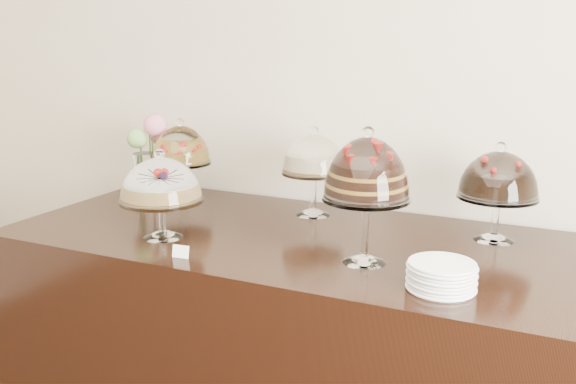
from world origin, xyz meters
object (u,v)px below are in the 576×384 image
at_px(cake_stand_cheesecake, 314,158).
at_px(cake_stand_fruit_tart, 181,149).
at_px(cake_stand_choco_layer, 367,174).
at_px(cake_stand_sugar_sponge, 161,184).
at_px(flower_vase, 148,150).
at_px(plate_stack, 442,276).
at_px(display_counter, 293,342).
at_px(cake_stand_dark_choco, 499,179).

relative_size(cake_stand_cheesecake, cake_stand_fruit_tart, 1.00).
relative_size(cake_stand_choco_layer, cake_stand_cheesecake, 1.21).
height_order(cake_stand_sugar_sponge, flower_vase, flower_vase).
bearing_deg(plate_stack, cake_stand_cheesecake, 138.54).
bearing_deg(cake_stand_sugar_sponge, flower_vase, 131.24).
bearing_deg(cake_stand_cheesecake, plate_stack, -41.46).
bearing_deg(display_counter, plate_stack, -25.60).
height_order(flower_vase, plate_stack, flower_vase).
distance_m(cake_stand_choco_layer, cake_stand_fruit_tart, 1.14).
distance_m(cake_stand_sugar_sponge, cake_stand_cheesecake, 0.66).
relative_size(display_counter, cake_stand_cheesecake, 5.77).
bearing_deg(plate_stack, cake_stand_choco_layer, 155.92).
height_order(cake_stand_dark_choco, cake_stand_fruit_tart, cake_stand_fruit_tart).
bearing_deg(display_counter, cake_stand_dark_choco, 20.55).
distance_m(cake_stand_choco_layer, plate_stack, 0.41).
distance_m(cake_stand_sugar_sponge, cake_stand_dark_choco, 1.24).
relative_size(cake_stand_cheesecake, plate_stack, 1.87).
relative_size(cake_stand_choco_layer, cake_stand_dark_choco, 1.24).
relative_size(cake_stand_choco_layer, flower_vase, 1.17).
bearing_deg(cake_stand_sugar_sponge, cake_stand_cheesecake, 53.88).
relative_size(display_counter, cake_stand_fruit_tart, 5.79).
bearing_deg(display_counter, cake_stand_fruit_tart, 158.26).
xyz_separation_m(cake_stand_sugar_sponge, plate_stack, (1.06, -0.06, -0.16)).
distance_m(display_counter, plate_stack, 0.85).
height_order(cake_stand_dark_choco, flower_vase, flower_vase).
height_order(cake_stand_sugar_sponge, plate_stack, cake_stand_sugar_sponge).
xyz_separation_m(cake_stand_cheesecake, plate_stack, (0.67, -0.60, -0.20)).
relative_size(cake_stand_dark_choco, cake_stand_fruit_tart, 0.98).
xyz_separation_m(display_counter, flower_vase, (-0.90, 0.29, 0.66)).
bearing_deg(cake_stand_choco_layer, cake_stand_dark_choco, 50.58).
distance_m(cake_stand_sugar_sponge, cake_stand_fruit_tart, 0.58).
bearing_deg(display_counter, flower_vase, 161.93).
xyz_separation_m(cake_stand_sugar_sponge, cake_stand_dark_choco, (1.14, 0.50, 0.03)).
bearing_deg(cake_stand_choco_layer, cake_stand_cheesecake, 129.71).
height_order(cake_stand_choco_layer, cake_stand_cheesecake, cake_stand_choco_layer).
relative_size(cake_stand_dark_choco, plate_stack, 1.81).
xyz_separation_m(cake_stand_choco_layer, cake_stand_fruit_tart, (-1.04, 0.45, -0.07)).
distance_m(cake_stand_choco_layer, cake_stand_cheesecake, 0.61).
height_order(cake_stand_cheesecake, flower_vase, flower_vase).
relative_size(display_counter, plate_stack, 10.76).
bearing_deg(display_counter, cake_stand_cheesecake, 98.70).
distance_m(cake_stand_fruit_tart, flower_vase, 0.20).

